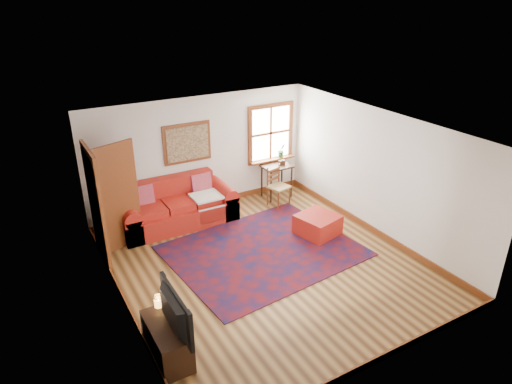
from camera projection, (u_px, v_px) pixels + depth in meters
ground at (266, 264)px, 8.16m from camera, size 5.50×5.50×0.00m
room_envelope at (266, 179)px, 7.48m from camera, size 5.04×5.54×2.52m
window at (272, 139)px, 10.56m from camera, size 1.18×0.20×1.38m
doorway at (109, 200)px, 8.12m from camera, size 0.89×1.08×2.14m
framed_artwork at (187, 143)px, 9.52m from camera, size 1.05×0.07×0.85m
persian_rug at (263, 251)px, 8.56m from camera, size 3.56×2.96×0.02m
red_leather_sofa at (177, 209)px, 9.47m from camera, size 2.40×0.99×0.94m
red_ottoman at (318, 225)px, 9.07m from camera, size 0.87×0.87×0.41m
side_table at (277, 170)px, 10.51m from camera, size 0.66×0.49×0.79m
ladder_back_chair at (277, 185)px, 10.20m from camera, size 0.50×0.49×0.91m
media_cabinet at (167, 341)px, 6.04m from camera, size 0.42×0.94×0.52m
television at (169, 313)px, 5.72m from camera, size 0.13×1.01×0.58m
candle_hurricane at (158, 302)px, 6.24m from camera, size 0.12×0.12×0.18m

